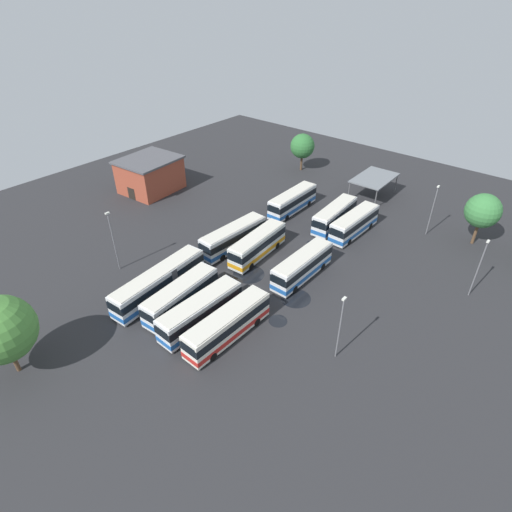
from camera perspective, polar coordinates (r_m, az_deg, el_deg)
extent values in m
plane|color=#28282B|center=(58.97, 1.57, -0.72)|extent=(107.13, 107.13, 0.00)
cube|color=silver|center=(71.44, 5.07, 7.54)|extent=(10.82, 2.77, 3.15)
cube|color=beige|center=(70.73, 5.13, 8.73)|extent=(10.39, 2.55, 0.14)
cube|color=black|center=(71.22, 5.09, 7.91)|extent=(10.87, 2.80, 1.01)
cube|color=#1E56A8|center=(71.84, 5.03, 6.92)|extent=(10.87, 2.80, 0.63)
cube|color=black|center=(67.23, 2.44, 6.43)|extent=(0.10, 2.11, 1.16)
cylinder|color=black|center=(69.04, 4.23, 5.29)|extent=(1.01, 0.32, 1.00)
cylinder|color=black|center=(70.24, 2.65, 5.89)|extent=(1.01, 0.32, 1.00)
cylinder|color=black|center=(74.02, 7.26, 7.20)|extent=(1.01, 0.32, 1.00)
cylinder|color=black|center=(75.14, 5.74, 7.74)|extent=(1.01, 0.32, 1.00)
cube|color=silver|center=(67.83, 10.80, 5.51)|extent=(10.56, 3.20, 3.15)
cube|color=beige|center=(67.08, 10.95, 6.74)|extent=(10.14, 2.97, 0.14)
cube|color=black|center=(67.60, 10.85, 5.89)|extent=(10.62, 3.24, 1.01)
cube|color=#1E56A8|center=(68.25, 10.72, 4.86)|extent=(10.62, 3.24, 0.63)
cube|color=black|center=(63.41, 8.67, 4.22)|extent=(0.19, 2.11, 1.16)
cylinder|color=black|center=(65.51, 10.28, 3.09)|extent=(1.02, 0.36, 1.00)
cylinder|color=black|center=(66.40, 8.48, 3.73)|extent=(1.02, 0.36, 1.00)
cylinder|color=black|center=(70.69, 12.75, 5.22)|extent=(1.02, 0.36, 1.00)
cylinder|color=black|center=(71.51, 11.05, 5.80)|extent=(1.02, 0.36, 1.00)
cube|color=silver|center=(66.18, 13.41, 4.39)|extent=(10.56, 2.85, 3.15)
cube|color=beige|center=(65.41, 13.60, 5.64)|extent=(10.13, 2.63, 0.14)
cube|color=black|center=(65.94, 13.46, 4.77)|extent=(10.61, 2.89, 1.01)
cube|color=#1E56A8|center=(66.61, 13.31, 3.74)|extent=(10.61, 2.89, 0.63)
cube|color=black|center=(61.83, 11.03, 3.12)|extent=(0.12, 2.11, 1.16)
cylinder|color=black|center=(63.89, 12.69, 1.91)|extent=(1.01, 0.33, 1.00)
cylinder|color=black|center=(64.84, 10.91, 2.66)|extent=(1.01, 0.33, 1.00)
cylinder|color=black|center=(68.99, 15.46, 4.04)|extent=(1.01, 0.33, 1.00)
cylinder|color=black|center=(69.86, 13.77, 4.71)|extent=(1.01, 0.33, 1.00)
cube|color=silver|center=(61.00, -3.12, 2.64)|extent=(11.42, 3.07, 3.15)
cube|color=beige|center=(60.16, -3.17, 3.97)|extent=(10.96, 2.85, 0.14)
cube|color=black|center=(60.74, -3.13, 3.04)|extent=(11.48, 3.11, 1.01)
cube|color=#1E56A8|center=(61.47, -3.09, 1.94)|extent=(11.48, 3.11, 0.63)
cube|color=black|center=(57.51, -7.15, 0.96)|extent=(0.15, 2.11, 1.16)
cylinder|color=black|center=(59.02, -4.69, -0.22)|extent=(1.01, 0.34, 1.00)
cylinder|color=black|center=(60.51, -6.23, 0.64)|extent=(1.01, 0.34, 1.00)
cylinder|color=black|center=(63.15, -0.06, 2.42)|extent=(1.01, 0.34, 1.00)
cylinder|color=black|center=(64.54, -1.61, 3.17)|extent=(1.01, 0.34, 1.00)
cube|color=silver|center=(59.09, 0.23, 1.56)|extent=(10.77, 3.36, 3.15)
cube|color=beige|center=(58.23, 0.23, 2.92)|extent=(10.33, 3.12, 0.14)
cube|color=black|center=(58.82, 0.23, 1.97)|extent=(10.82, 3.40, 1.01)
cube|color=orange|center=(59.57, 0.23, 0.84)|extent=(10.82, 3.40, 0.63)
cube|color=black|center=(55.24, -2.98, -0.32)|extent=(0.22, 2.11, 1.16)
cylinder|color=black|center=(57.08, -0.73, -1.42)|extent=(1.02, 0.37, 1.00)
cylinder|color=black|center=(58.27, -2.61, -0.63)|extent=(1.02, 0.37, 1.00)
cylinder|color=black|center=(61.57, 2.91, 1.46)|extent=(1.02, 0.37, 1.00)
cylinder|color=black|center=(62.68, 1.10, 2.15)|extent=(1.02, 0.37, 1.00)
cube|color=silver|center=(55.17, 6.41, -1.33)|extent=(10.61, 2.60, 3.15)
cube|color=beige|center=(54.24, 6.52, 0.08)|extent=(10.19, 2.40, 0.14)
cube|color=black|center=(54.88, 6.45, -0.91)|extent=(10.67, 2.64, 1.01)
cube|color=#1E56A8|center=(55.68, 6.36, -2.07)|extent=(10.67, 2.64, 0.63)
cube|color=black|center=(51.28, 3.05, -3.42)|extent=(0.07, 2.11, 1.16)
cylinder|color=black|center=(53.27, 5.34, -4.59)|extent=(1.00, 0.30, 1.00)
cylinder|color=black|center=(54.33, 3.31, -3.59)|extent=(1.00, 0.30, 1.00)
cylinder|color=black|center=(57.78, 9.16, -1.43)|extent=(1.00, 0.30, 1.00)
cylinder|color=black|center=(58.76, 7.22, -0.57)|extent=(1.00, 0.30, 1.00)
cube|color=silver|center=(53.36, -13.18, -3.53)|extent=(13.97, 3.70, 3.15)
cube|color=beige|center=(52.39, -13.41, -2.11)|extent=(13.40, 3.45, 0.14)
cube|color=black|center=(53.06, -13.25, -3.10)|extent=(14.04, 3.74, 1.01)
cube|color=#1E56A8|center=(53.89, -13.06, -4.27)|extent=(14.04, 3.74, 0.63)
cube|color=black|center=(49.91, -19.02, -6.84)|extent=(0.23, 2.11, 1.16)
cube|color=#47474C|center=(54.13, -12.03, -2.75)|extent=(1.11, 2.69, 3.02)
cylinder|color=black|center=(51.48, -15.53, -7.55)|extent=(1.02, 0.38, 1.00)
cylinder|color=black|center=(53.01, -17.22, -6.49)|extent=(1.02, 0.38, 1.00)
cylinder|color=black|center=(55.70, -9.00, -2.94)|extent=(1.02, 0.38, 1.00)
cylinder|color=black|center=(57.12, -10.74, -2.09)|extent=(1.02, 0.38, 1.00)
cube|color=silver|center=(50.58, -10.30, -5.51)|extent=(10.72, 3.36, 3.15)
cube|color=beige|center=(49.56, -10.49, -4.04)|extent=(10.28, 3.12, 0.14)
cube|color=black|center=(50.27, -10.36, -5.07)|extent=(10.77, 3.40, 1.01)
cube|color=#1E56A8|center=(51.14, -10.20, -6.27)|extent=(10.77, 3.40, 0.63)
cube|color=black|center=(47.71, -14.85, -8.15)|extent=(0.22, 2.11, 1.16)
cylinder|color=black|center=(49.20, -11.83, -9.21)|extent=(1.02, 0.37, 1.00)
cylinder|color=black|center=(50.61, -13.71, -8.06)|extent=(1.02, 0.37, 1.00)
cylinder|color=black|center=(52.52, -6.73, -5.35)|extent=(1.02, 0.37, 1.00)
cylinder|color=black|center=(53.84, -8.62, -4.39)|extent=(1.02, 0.37, 1.00)
cube|color=silver|center=(48.16, -7.65, -7.59)|extent=(11.02, 2.79, 3.15)
cube|color=beige|center=(47.09, -7.80, -6.09)|extent=(10.58, 2.58, 0.14)
cube|color=black|center=(47.83, -7.69, -7.14)|extent=(11.08, 2.83, 1.01)
cube|color=#1E56A8|center=(48.75, -7.57, -8.36)|extent=(11.08, 2.83, 0.63)
cube|color=black|center=(45.43, -12.90, -10.37)|extent=(0.10, 2.11, 1.16)
cylinder|color=black|center=(46.92, -9.65, -11.52)|extent=(1.01, 0.32, 1.00)
cylinder|color=black|center=(48.32, -11.50, -10.13)|extent=(1.01, 0.32, 1.00)
cylinder|color=black|center=(50.09, -3.72, -7.46)|extent=(1.01, 0.32, 1.00)
cylinder|color=black|center=(51.41, -5.62, -6.28)|extent=(1.01, 0.32, 1.00)
cube|color=silver|center=(46.27, -3.94, -9.41)|extent=(11.38, 2.77, 3.15)
cube|color=beige|center=(45.16, -4.02, -7.89)|extent=(10.92, 2.55, 0.14)
cube|color=black|center=(45.93, -3.96, -8.95)|extent=(11.44, 2.81, 1.01)
cube|color=red|center=(46.88, -3.90, -10.19)|extent=(11.44, 2.81, 0.63)
cube|color=black|center=(43.27, -9.36, -12.64)|extent=(0.10, 2.11, 1.16)
cylinder|color=black|center=(44.99, -5.98, -13.66)|extent=(1.00, 0.32, 1.00)
cylinder|color=black|center=(46.25, -8.06, -12.17)|extent=(1.00, 0.32, 1.00)
cylinder|color=black|center=(48.47, 0.08, -9.08)|extent=(1.00, 0.32, 1.00)
cylinder|color=black|center=(49.65, -2.00, -7.85)|extent=(1.00, 0.32, 1.00)
cube|color=#99422D|center=(80.96, -14.38, 10.71)|extent=(10.47, 9.30, 5.83)
cube|color=#4C4C51|center=(79.83, -14.69, 12.74)|extent=(11.10, 9.86, 0.36)
cube|color=black|center=(78.91, -16.80, 8.23)|extent=(0.21, 1.80, 2.20)
cube|color=slate|center=(78.66, 16.04, 10.34)|extent=(9.26, 5.94, 0.20)
cylinder|color=#59595B|center=(74.90, 16.18, 7.50)|extent=(0.20, 0.20, 3.55)
cylinder|color=#59595B|center=(76.76, 12.69, 8.70)|extent=(0.20, 0.20, 3.55)
cylinder|color=#59595B|center=(82.25, 18.76, 9.45)|extent=(0.20, 0.20, 3.55)
cylinder|color=#59595B|center=(83.94, 15.51, 10.53)|extent=(0.20, 0.20, 3.55)
cylinder|color=slate|center=(58.25, -19.02, 1.74)|extent=(0.16, 0.16, 8.54)
cube|color=silver|center=(56.14, -19.85, 5.57)|extent=(0.56, 0.28, 0.20)
cylinder|color=slate|center=(68.72, 23.09, 5.64)|extent=(0.16, 0.16, 7.98)
cube|color=silver|center=(67.02, 23.88, 8.76)|extent=(0.56, 0.28, 0.20)
cylinder|color=slate|center=(57.34, 28.26, -1.71)|extent=(0.16, 0.16, 7.90)
cube|color=silver|center=(55.32, 29.40, 1.77)|extent=(0.56, 0.28, 0.20)
cylinder|color=slate|center=(43.51, 11.45, -9.93)|extent=(0.16, 0.16, 7.82)
cube|color=silver|center=(40.82, 12.09, -5.79)|extent=(0.56, 0.28, 0.20)
cylinder|color=brown|center=(49.65, -30.34, -12.33)|extent=(0.44, 0.44, 2.85)
sphere|color=#478438|center=(46.98, -31.84, -8.63)|extent=(6.74, 6.74, 6.74)
cylinder|color=brown|center=(88.74, 6.28, 12.66)|extent=(0.44, 0.44, 3.01)
sphere|color=#2D6B33|center=(87.50, 6.43, 14.84)|extent=(4.92, 4.92, 4.92)
cylinder|color=brown|center=(70.31, 27.99, 2.76)|extent=(0.44, 0.44, 3.40)
sphere|color=#387A3D|center=(68.64, 28.84, 5.50)|extent=(5.05, 5.05, 5.05)
cylinder|color=black|center=(52.65, 5.51, -5.84)|extent=(3.84, 3.84, 0.01)
cylinder|color=black|center=(56.45, -1.01, -2.52)|extent=(4.32, 4.32, 0.01)
cylinder|color=black|center=(49.38, 3.05, -8.94)|extent=(2.24, 2.24, 0.01)
cylinder|color=black|center=(68.39, 0.35, 4.62)|extent=(2.05, 2.05, 0.01)
cylinder|color=black|center=(63.48, 7.82, 1.72)|extent=(1.87, 1.87, 0.01)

